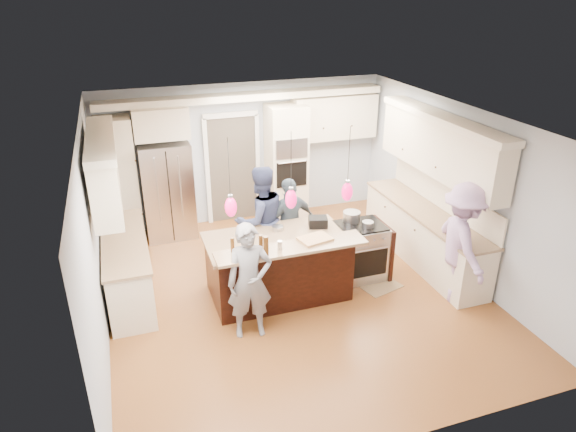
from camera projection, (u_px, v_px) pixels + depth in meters
name	position (u px, v px, depth m)	size (l,w,h in m)	color
ground_plane	(295.00, 292.00, 7.93)	(6.00, 6.00, 0.00)	#A25E2C
room_shell	(296.00, 182.00, 7.17)	(5.54, 6.04, 2.72)	#B2BCC6
refrigerator	(168.00, 190.00, 9.37)	(0.90, 0.70, 1.80)	#B7B7BC
oven_column	(286.00, 164.00, 9.96)	(0.72, 0.69, 2.30)	beige
back_upper_cabinets	(207.00, 144.00, 9.39)	(5.30, 0.61, 2.54)	beige
right_counter_run	(429.00, 203.00, 8.46)	(0.64, 3.10, 2.51)	beige
left_cabinets	(119.00, 232.00, 7.46)	(0.64, 2.30, 2.51)	beige
kitchen_island	(278.00, 266.00, 7.72)	(2.10, 1.46, 1.12)	black
island_range	(361.00, 251.00, 8.20)	(0.82, 0.71, 0.92)	#B7B7BC
pendant_lights	(291.00, 199.00, 6.66)	(1.75, 0.15, 1.03)	black
person_bar_end	(250.00, 282.00, 6.69)	(0.59, 0.39, 1.63)	slate
person_far_left	(261.00, 220.00, 8.20)	(0.88, 0.68, 1.81)	navy
person_far_right	(290.00, 223.00, 8.40)	(0.91, 0.38, 1.55)	#455561
person_range_side	(462.00, 243.00, 7.44)	(1.19, 0.68, 1.84)	#AD89B9
floor_rug	(371.00, 280.00, 8.26)	(0.61, 0.89, 0.01)	#998253
water_bottle	(249.00, 241.00, 6.69)	(0.08, 0.08, 0.34)	silver
beer_bottle_a	(232.00, 245.00, 6.73)	(0.05, 0.05, 0.21)	#49280D
beer_bottle_b	(266.00, 246.00, 6.65)	(0.07, 0.07, 0.27)	#49280D
beer_bottle_c	(261.00, 243.00, 6.79)	(0.06, 0.06, 0.22)	#49280D
drink_can	(280.00, 245.00, 6.82)	(0.07, 0.07, 0.12)	#B7B7BC
cutting_board	(315.00, 239.00, 7.09)	(0.44, 0.31, 0.03)	tan
pot_large	(352.00, 217.00, 8.09)	(0.27, 0.27, 0.16)	#B7B7BC
pot_small	(368.00, 224.00, 7.92)	(0.18, 0.18, 0.09)	#B7B7BC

